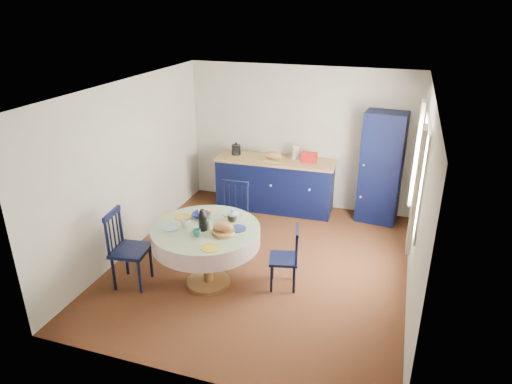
% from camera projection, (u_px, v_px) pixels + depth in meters
% --- Properties ---
extents(floor, '(4.50, 4.50, 0.00)m').
position_uv_depth(floor, '(261.00, 264.00, 6.54)').
color(floor, black).
rests_on(floor, ground).
extents(ceiling, '(4.50, 4.50, 0.00)m').
position_uv_depth(ceiling, '(262.00, 88.00, 5.57)').
color(ceiling, white).
rests_on(ceiling, wall_back).
extents(wall_back, '(4.00, 0.02, 2.50)m').
position_uv_depth(wall_back, '(300.00, 138.00, 8.02)').
color(wall_back, beige).
rests_on(wall_back, floor).
extents(wall_left, '(0.02, 4.50, 2.50)m').
position_uv_depth(wall_left, '(130.00, 167.00, 6.63)').
color(wall_left, beige).
rests_on(wall_left, floor).
extents(wall_right, '(0.02, 4.50, 2.50)m').
position_uv_depth(wall_right, '(420.00, 202.00, 5.48)').
color(wall_right, beige).
rests_on(wall_right, floor).
extents(window, '(0.10, 1.74, 1.45)m').
position_uv_depth(window, '(419.00, 172.00, 5.65)').
color(window, white).
rests_on(window, wall_right).
extents(kitchen_counter, '(2.11, 0.72, 1.17)m').
position_uv_depth(kitchen_counter, '(275.00, 183.00, 8.11)').
color(kitchen_counter, black).
rests_on(kitchen_counter, floor).
extents(pantry_cabinet, '(0.70, 0.53, 1.87)m').
position_uv_depth(pantry_cabinet, '(381.00, 168.00, 7.51)').
color(pantry_cabinet, black).
rests_on(pantry_cabinet, floor).
extents(dining_table, '(1.38, 1.38, 1.12)m').
position_uv_depth(dining_table, '(207.00, 236.00, 5.81)').
color(dining_table, brown).
rests_on(dining_table, floor).
extents(chair_left, '(0.50, 0.52, 1.04)m').
position_uv_depth(chair_left, '(127.00, 248.00, 5.91)').
color(chair_left, black).
rests_on(chair_left, floor).
extents(chair_far, '(0.47, 0.45, 1.03)m').
position_uv_depth(chair_far, '(232.00, 216.00, 6.81)').
color(chair_far, black).
rests_on(chair_far, floor).
extents(chair_right, '(0.44, 0.45, 0.85)m').
position_uv_depth(chair_right, '(286.00, 257.00, 5.88)').
color(chair_right, black).
rests_on(chair_right, floor).
extents(mug_a, '(0.11, 0.11, 0.09)m').
position_uv_depth(mug_a, '(185.00, 223.00, 5.78)').
color(mug_a, silver).
rests_on(mug_a, dining_table).
extents(mug_b, '(0.10, 0.10, 0.09)m').
position_uv_depth(mug_b, '(197.00, 233.00, 5.53)').
color(mug_b, '#2A7873').
rests_on(mug_b, dining_table).
extents(mug_c, '(0.12, 0.12, 0.10)m').
position_uv_depth(mug_c, '(232.00, 218.00, 5.90)').
color(mug_c, black).
rests_on(mug_c, dining_table).
extents(mug_d, '(0.09, 0.09, 0.08)m').
position_uv_depth(mug_d, '(202.00, 213.00, 6.07)').
color(mug_d, silver).
rests_on(mug_d, dining_table).
extents(cobalt_bowl, '(0.24, 0.24, 0.06)m').
position_uv_depth(cobalt_bowl, '(201.00, 215.00, 6.03)').
color(cobalt_bowl, navy).
rests_on(cobalt_bowl, dining_table).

